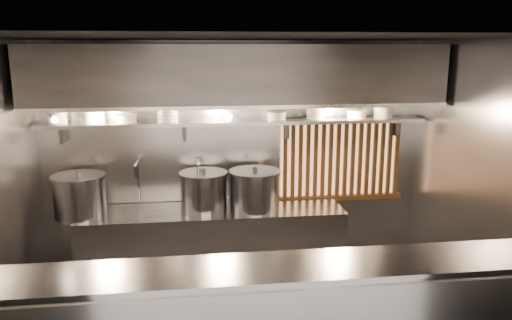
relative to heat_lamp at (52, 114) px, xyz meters
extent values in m
plane|color=black|center=(1.90, -0.85, 0.73)|extent=(4.50, 4.50, 0.00)
plane|color=gray|center=(1.90, 0.65, -0.67)|extent=(4.50, 0.00, 4.50)
plane|color=gray|center=(4.15, -0.85, -0.67)|extent=(0.00, 3.00, 3.00)
cube|color=#96969B|center=(1.90, -1.80, -0.95)|extent=(4.50, 0.56, 0.03)
cube|color=#96969B|center=(1.60, 0.28, -1.62)|extent=(3.00, 0.70, 0.90)
cube|color=#96969B|center=(1.90, 0.47, -0.19)|extent=(4.40, 0.34, 0.04)
cube|color=#2D2D30|center=(1.90, 0.25, 0.36)|extent=(4.40, 0.80, 0.65)
cube|color=#96969B|center=(1.90, -0.15, 0.05)|extent=(4.40, 0.03, 0.04)
cube|color=#F0A66C|center=(3.20, 0.63, -0.69)|extent=(1.50, 0.02, 0.92)
cube|color=brown|center=(3.20, 0.58, -0.20)|extent=(1.56, 0.06, 0.06)
cube|color=brown|center=(3.20, 0.58, -1.18)|extent=(1.56, 0.06, 0.06)
cube|color=brown|center=(2.49, 0.58, -0.69)|extent=(0.04, 0.04, 0.92)
cube|color=brown|center=(2.59, 0.58, -0.69)|extent=(0.04, 0.04, 0.92)
cube|color=brown|center=(2.68, 0.58, -0.69)|extent=(0.04, 0.04, 0.92)
cube|color=brown|center=(2.78, 0.58, -0.69)|extent=(0.04, 0.04, 0.92)
cube|color=brown|center=(2.87, 0.58, -0.69)|extent=(0.04, 0.04, 0.92)
cube|color=brown|center=(2.96, 0.58, -0.69)|extent=(0.04, 0.04, 0.92)
cube|color=brown|center=(3.06, 0.58, -0.69)|extent=(0.04, 0.04, 0.92)
cube|color=brown|center=(3.15, 0.58, -0.69)|extent=(0.04, 0.04, 0.92)
cube|color=brown|center=(3.24, 0.58, -0.69)|extent=(0.04, 0.04, 0.92)
cube|color=brown|center=(3.34, 0.58, -0.69)|extent=(0.04, 0.04, 0.92)
cube|color=brown|center=(3.43, 0.58, -0.69)|extent=(0.04, 0.04, 0.92)
cube|color=brown|center=(3.53, 0.58, -0.69)|extent=(0.04, 0.04, 0.92)
cube|color=brown|center=(3.62, 0.58, -0.69)|extent=(0.04, 0.04, 0.92)
cube|color=brown|center=(3.71, 0.58, -0.69)|extent=(0.04, 0.04, 0.92)
cube|color=brown|center=(3.81, 0.58, -0.69)|extent=(0.04, 0.04, 0.92)
cube|color=brown|center=(3.90, 0.58, -0.69)|extent=(0.04, 0.04, 0.92)
cylinder|color=silver|center=(0.75, 0.60, -0.88)|extent=(0.03, 0.03, 0.48)
sphere|color=silver|center=(0.75, 0.60, -0.64)|extent=(0.04, 0.04, 0.04)
cylinder|color=silver|center=(0.75, 0.47, -0.64)|extent=(0.03, 0.26, 0.03)
sphere|color=silver|center=(0.75, 0.34, -0.64)|extent=(0.04, 0.04, 0.04)
cylinder|color=silver|center=(0.75, 0.34, -0.71)|extent=(0.03, 0.03, 0.14)
cylinder|color=silver|center=(1.45, 0.60, -0.88)|extent=(0.03, 0.03, 0.48)
sphere|color=silver|center=(1.45, 0.60, -0.64)|extent=(0.04, 0.04, 0.04)
cylinder|color=silver|center=(1.45, 0.47, -0.64)|extent=(0.03, 0.26, 0.03)
sphere|color=silver|center=(1.45, 0.34, -0.64)|extent=(0.04, 0.04, 0.04)
cylinder|color=silver|center=(1.45, 0.34, -0.71)|extent=(0.03, 0.03, 0.14)
cone|color=#96969B|center=(0.00, 0.00, 0.00)|extent=(0.25, 0.27, 0.20)
sphere|color=#FFE0B2|center=(0.03, -0.02, -0.06)|extent=(0.07, 0.07, 0.07)
cylinder|color=#2D2D30|center=(0.00, 0.10, 0.08)|extent=(0.02, 0.22, 0.02)
cylinder|color=#2D2D30|center=(1.80, 0.35, -0.03)|extent=(0.01, 0.01, 0.12)
sphere|color=#FFE0B2|center=(1.80, 0.35, -0.11)|extent=(0.09, 0.09, 0.09)
cylinder|color=#96969B|center=(0.15, 0.25, -0.95)|extent=(0.68, 0.68, 0.44)
cylinder|color=#96969B|center=(0.15, 0.25, -0.71)|extent=(0.72, 0.72, 0.03)
cylinder|color=#2D2D30|center=(0.15, 0.25, -0.68)|extent=(0.06, 0.06, 0.04)
cylinder|color=#96969B|center=(2.08, 0.25, -0.95)|extent=(0.72, 0.72, 0.43)
cylinder|color=#96969B|center=(2.08, 0.25, -0.73)|extent=(0.76, 0.76, 0.03)
cylinder|color=#2D2D30|center=(2.08, 0.25, -0.69)|extent=(0.06, 0.06, 0.04)
cylinder|color=#96969B|center=(1.50, 0.32, -0.96)|extent=(0.59, 0.59, 0.41)
cylinder|color=#96969B|center=(1.50, 0.32, -0.74)|extent=(0.62, 0.62, 0.03)
cylinder|color=#2D2D30|center=(1.50, 0.32, -0.71)|extent=(0.06, 0.06, 0.04)
cylinder|color=white|center=(-0.07, 0.47, -0.15)|extent=(0.20, 0.20, 0.03)
cylinder|color=white|center=(-0.07, 0.47, -0.11)|extent=(0.20, 0.20, 0.03)
cylinder|color=white|center=(-0.07, 0.47, -0.07)|extent=(0.20, 0.20, 0.03)
cylinder|color=white|center=(-0.07, 0.47, -0.04)|extent=(0.22, 0.22, 0.01)
cylinder|color=white|center=(0.33, 0.47, -0.15)|extent=(0.23, 0.23, 0.03)
cylinder|color=white|center=(0.33, 0.47, -0.11)|extent=(0.23, 0.23, 0.03)
cylinder|color=white|center=(0.33, 0.47, -0.07)|extent=(0.23, 0.23, 0.03)
cylinder|color=white|center=(0.33, 0.47, -0.04)|extent=(0.24, 0.24, 0.01)
cylinder|color=white|center=(0.67, 0.47, -0.15)|extent=(0.23, 0.23, 0.03)
cylinder|color=white|center=(0.67, 0.47, -0.11)|extent=(0.23, 0.23, 0.03)
cylinder|color=white|center=(0.67, 0.47, -0.08)|extent=(0.25, 0.25, 0.01)
cylinder|color=white|center=(1.12, 0.47, -0.15)|extent=(0.23, 0.23, 0.03)
cylinder|color=white|center=(1.12, 0.47, -0.11)|extent=(0.23, 0.23, 0.03)
cylinder|color=white|center=(1.12, 0.47, -0.07)|extent=(0.23, 0.23, 0.03)
cylinder|color=white|center=(1.12, 0.47, -0.03)|extent=(0.23, 0.23, 0.03)
cylinder|color=white|center=(1.12, 0.47, -0.01)|extent=(0.24, 0.24, 0.01)
cylinder|color=white|center=(2.36, 0.47, -0.15)|extent=(0.21, 0.21, 0.03)
cylinder|color=white|center=(2.36, 0.47, -0.11)|extent=(0.21, 0.21, 0.03)
cylinder|color=white|center=(2.36, 0.47, -0.08)|extent=(0.23, 0.23, 0.01)
cylinder|color=white|center=(2.83, 0.47, -0.15)|extent=(0.22, 0.22, 0.03)
cylinder|color=white|center=(2.83, 0.47, -0.11)|extent=(0.22, 0.22, 0.03)
cylinder|color=white|center=(2.83, 0.47, -0.07)|extent=(0.22, 0.22, 0.03)
cylinder|color=white|center=(2.83, 0.47, -0.03)|extent=(0.22, 0.22, 0.03)
cylinder|color=white|center=(2.83, 0.47, -0.01)|extent=(0.23, 0.23, 0.01)
cylinder|color=white|center=(3.33, 0.47, -0.15)|extent=(0.22, 0.22, 0.03)
cylinder|color=white|center=(3.33, 0.47, -0.11)|extent=(0.22, 0.22, 0.03)
cylinder|color=white|center=(3.33, 0.47, -0.08)|extent=(0.24, 0.24, 0.01)
cylinder|color=white|center=(3.65, 0.47, -0.15)|extent=(0.22, 0.22, 0.03)
cylinder|color=white|center=(3.65, 0.47, -0.11)|extent=(0.22, 0.22, 0.03)
cylinder|color=white|center=(3.65, 0.47, -0.07)|extent=(0.22, 0.22, 0.03)
cylinder|color=white|center=(3.65, 0.47, -0.04)|extent=(0.24, 0.24, 0.01)
camera|label=1|loc=(1.39, -5.19, 0.64)|focal=35.00mm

